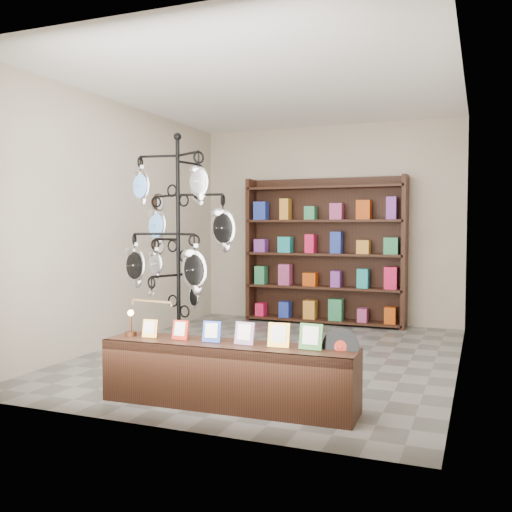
# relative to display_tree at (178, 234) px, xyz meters

# --- Properties ---
(ground) EXTENTS (5.00, 5.00, 0.00)m
(ground) POSITION_rel_display_tree_xyz_m (0.64, 1.02, -1.39)
(ground) COLOR slate
(ground) RESTS_ON ground
(room_envelope) EXTENTS (5.00, 5.00, 5.00)m
(room_envelope) POSITION_rel_display_tree_xyz_m (0.64, 1.02, 0.46)
(room_envelope) COLOR #C1B29B
(room_envelope) RESTS_ON ground
(display_tree) EXTENTS (1.24, 1.18, 2.40)m
(display_tree) POSITION_rel_display_tree_xyz_m (0.00, 0.00, 0.00)
(display_tree) COLOR black
(display_tree) RESTS_ON ground
(front_shelf) EXTENTS (2.13, 0.50, 0.75)m
(front_shelf) POSITION_rel_display_tree_xyz_m (0.94, -0.85, -1.12)
(front_shelf) COLOR black
(front_shelf) RESTS_ON ground
(back_shelving) EXTENTS (2.42, 0.36, 2.20)m
(back_shelving) POSITION_rel_display_tree_xyz_m (0.64, 3.31, -0.36)
(back_shelving) COLOR black
(back_shelving) RESTS_ON ground
(wall_clocks) EXTENTS (0.03, 0.24, 0.84)m
(wall_clocks) POSITION_rel_display_tree_xyz_m (-1.33, 1.82, 0.11)
(wall_clocks) COLOR black
(wall_clocks) RESTS_ON ground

